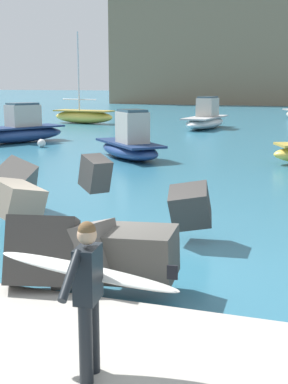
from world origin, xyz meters
TOP-DOWN VIEW (x-y plane):
  - ground_plane at (0.00, 0.00)m, footprint 400.00×400.00m
  - breakwater_jetty at (1.87, 0.51)m, footprint 29.96×6.20m
  - surfer_with_board at (1.56, -3.75)m, footprint 2.12×1.24m
  - boat_near_left at (-14.87, 31.99)m, footprint 5.72×2.67m
  - boat_near_centre at (-4.18, 13.69)m, footprint 4.58×4.73m
  - boat_mid_right at (-4.06, 30.24)m, footprint 2.80×6.37m
  - boat_far_right at (-12.50, 17.80)m, footprint 4.57×6.14m
  - mooring_buoy_middle at (-10.10, 16.17)m, footprint 0.44×0.44m

SIDE VIEW (x-z plane):
  - ground_plane at x=0.00m, z-range 0.00..0.00m
  - mooring_buoy_middle at x=-10.10m, z-range 0.00..0.44m
  - boat_near_left at x=-14.87m, z-range -3.13..4.36m
  - boat_near_centre at x=-4.18m, z-range -0.45..1.79m
  - boat_far_right at x=-12.50m, z-range -0.43..1.83m
  - boat_mid_right at x=-4.06m, z-range -0.47..1.91m
  - breakwater_jetty at x=1.87m, z-range -0.36..2.56m
  - surfer_with_board at x=1.56m, z-range 0.39..2.16m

